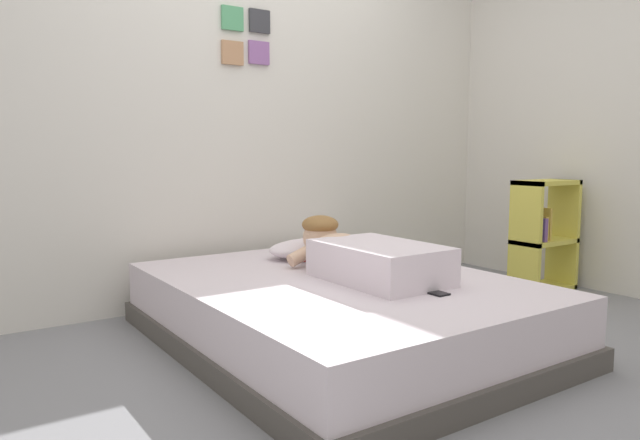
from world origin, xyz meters
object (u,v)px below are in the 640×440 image
object	(u,v)px
bed	(337,311)
coffee_cup	(309,254)
person_lying	(361,255)
bookshelf	(543,235)
pillow	(310,248)
cell_phone	(434,292)

from	to	relation	value
bed	coffee_cup	distance (m)	0.52
person_lying	bookshelf	xyz separation A→B (m)	(1.66, 0.13, -0.05)
pillow	person_lying	distance (m)	0.58
cell_phone	person_lying	bearing A→B (deg)	94.47
pillow	cell_phone	world-z (taller)	pillow
pillow	bookshelf	xyz separation A→B (m)	(1.59, -0.44, 0.00)
coffee_cup	bookshelf	world-z (taller)	bookshelf
cell_phone	pillow	bearing A→B (deg)	87.99
person_lying	bed	bearing A→B (deg)	167.26
bed	coffee_cup	bearing A→B (deg)	73.59
bed	cell_phone	distance (m)	0.54
pillow	coffee_cup	bearing A→B (deg)	-126.25
coffee_cup	bookshelf	bearing A→B (deg)	-11.95
person_lying	bookshelf	bearing A→B (deg)	4.59
pillow	cell_phone	bearing A→B (deg)	-92.01
bed	coffee_cup	size ratio (longest dim) A/B	15.77
bed	person_lying	xyz separation A→B (m)	(0.13, -0.03, 0.27)
pillow	coffee_cup	distance (m)	0.11
cell_phone	bed	bearing A→B (deg)	108.31
pillow	bookshelf	bearing A→B (deg)	-15.41
person_lying	cell_phone	bearing A→B (deg)	-85.53
person_lying	cell_phone	distance (m)	0.47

